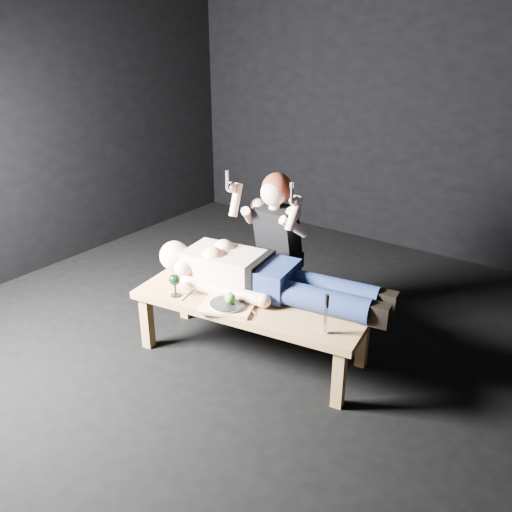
# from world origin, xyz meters

# --- Properties ---
(ground) EXTENTS (5.00, 5.00, 0.00)m
(ground) POSITION_xyz_m (0.00, 0.00, 0.00)
(ground) COLOR black
(ground) RESTS_ON ground
(back_wall) EXTENTS (5.00, 0.00, 5.00)m
(back_wall) POSITION_xyz_m (0.00, 2.50, 1.50)
(back_wall) COLOR black
(back_wall) RESTS_ON ground
(table) EXTENTS (1.67, 0.83, 0.45)m
(table) POSITION_xyz_m (-0.00, -0.06, 0.23)
(table) COLOR #9F6E3F
(table) RESTS_ON ground
(lying_man) EXTENTS (1.81, 0.79, 0.29)m
(lying_man) POSITION_xyz_m (0.03, 0.09, 0.59)
(lying_man) COLOR beige
(lying_man) RESTS_ON table
(kneeling_woman) EXTENTS (0.66, 0.74, 1.23)m
(kneeling_woman) POSITION_xyz_m (-0.13, 0.52, 0.62)
(kneeling_woman) COLOR black
(kneeling_woman) RESTS_ON ground
(serving_tray) EXTENTS (0.40, 0.35, 0.02)m
(serving_tray) POSITION_xyz_m (-0.06, -0.25, 0.46)
(serving_tray) COLOR tan
(serving_tray) RESTS_ON table
(plate) EXTENTS (0.29, 0.29, 0.02)m
(plate) POSITION_xyz_m (-0.06, -0.25, 0.48)
(plate) COLOR white
(plate) RESTS_ON serving_tray
(apple) EXTENTS (0.07, 0.07, 0.07)m
(apple) POSITION_xyz_m (-0.04, -0.24, 0.52)
(apple) COLOR #438F1D
(apple) RESTS_ON plate
(goblet) EXTENTS (0.09, 0.09, 0.16)m
(goblet) POSITION_xyz_m (-0.45, -0.33, 0.53)
(goblet) COLOR black
(goblet) RESTS_ON table
(fork_flat) EXTENTS (0.06, 0.17, 0.01)m
(fork_flat) POSITION_xyz_m (-0.39, -0.28, 0.45)
(fork_flat) COLOR #B2B2B7
(fork_flat) RESTS_ON table
(knife_flat) EXTENTS (0.05, 0.17, 0.01)m
(knife_flat) POSITION_xyz_m (0.10, -0.23, 0.45)
(knife_flat) COLOR #B2B2B7
(knife_flat) RESTS_ON table
(spoon_flat) EXTENTS (0.15, 0.11, 0.01)m
(spoon_flat) POSITION_xyz_m (0.07, -0.17, 0.45)
(spoon_flat) COLOR #B2B2B7
(spoon_flat) RESTS_ON table
(carving_knife) EXTENTS (0.04, 0.04, 0.26)m
(carving_knife) POSITION_xyz_m (0.61, -0.14, 0.58)
(carving_knife) COLOR #B2B2B7
(carving_knife) RESTS_ON table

